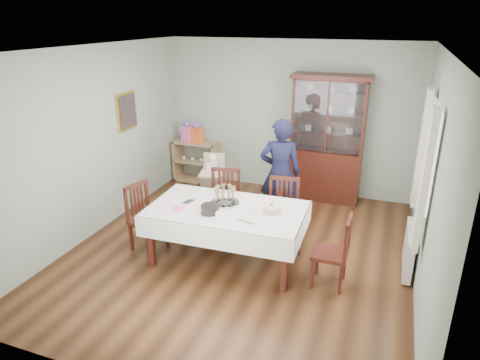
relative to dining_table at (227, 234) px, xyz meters
The scene contains 25 objects.
floor 0.48m from the dining_table, 70.29° to the left, with size 5.00×5.00×0.00m, color #593319.
room_shell 1.54m from the dining_table, 83.20° to the left, with size 5.00×5.00×5.00m.
dining_table is the anchor object (origin of this frame).
china_cabinet 2.76m from the dining_table, 71.49° to the left, with size 1.30×0.48×2.18m.
sideboard 3.04m from the dining_table, 123.04° to the left, with size 0.90×0.38×0.80m.
picture_frame 2.69m from the dining_table, 153.38° to the left, with size 0.04×0.48×0.58m, color gold.
window 2.65m from the dining_table, 13.72° to the left, with size 0.04×1.02×1.22m, color white.
curtain_left 2.49m from the dining_table, ahead, with size 0.07×0.30×1.55m, color silver.
curtain_right 2.76m from the dining_table, 27.72° to the left, with size 0.07×0.30×1.55m, color silver.
radiator 2.33m from the dining_table, 14.07° to the left, with size 0.10×0.80×0.55m, color white.
chair_far_left 0.69m from the dining_table, 116.47° to the left, with size 0.50×0.50×0.99m.
chair_far_right 0.85m from the dining_table, 46.45° to the left, with size 0.49×0.49×0.98m.
chair_end_left 1.15m from the dining_table, behind, with size 0.52×0.52×0.94m.
chair_end_right 1.38m from the dining_table, ahead, with size 0.41×0.41×0.91m.
woman 1.39m from the dining_table, 74.04° to the left, with size 0.62×0.40×1.69m, color black.
high_chair 1.44m from the dining_table, 120.48° to the left, with size 0.55×0.55×1.04m.
champagne_tray 0.47m from the dining_table, 120.35° to the left, with size 0.38×0.38×0.23m.
birthday_cake 0.72m from the dining_table, ahead, with size 0.27×0.27×0.19m.
plate_stack_dark 0.50m from the dining_table, 123.38° to the right, with size 0.23×0.23×0.11m, color black.
plate_stack_white 0.53m from the dining_table, 75.30° to the right, with size 0.19×0.19×0.08m, color white.
napkin_stack 0.73m from the dining_table, 157.29° to the right, with size 0.14×0.14×0.02m, color #FF5DB9.
cutlery 0.69m from the dining_table, behind, with size 0.12×0.17×0.01m, color silver, non-canonical shape.
cake_knife 0.61m from the dining_table, 38.57° to the right, with size 0.26×0.02×0.01m, color silver.
gift_bag_pink 3.17m from the dining_table, 125.95° to the left, with size 0.23×0.17×0.38m.
gift_bag_orange 3.06m from the dining_table, 122.74° to the left, with size 0.24×0.19×0.40m.
Camera 1 is at (1.78, -4.87, 3.06)m, focal length 32.00 mm.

